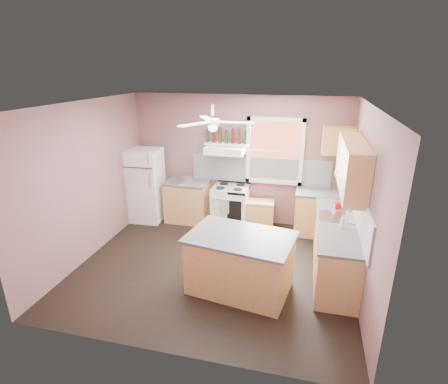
% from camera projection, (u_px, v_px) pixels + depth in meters
% --- Properties ---
extents(floor, '(4.50, 4.50, 0.00)m').
position_uv_depth(floor, '(214.00, 266.00, 5.97)').
color(floor, black).
rests_on(floor, ground).
extents(ceiling, '(4.50, 4.50, 0.00)m').
position_uv_depth(ceiling, '(212.00, 104.00, 5.06)').
color(ceiling, white).
rests_on(ceiling, ground).
extents(wall_back, '(4.50, 0.05, 2.70)m').
position_uv_depth(wall_back, '(239.00, 160.00, 7.37)').
color(wall_back, '#765052').
rests_on(wall_back, ground).
extents(wall_right, '(0.05, 4.00, 2.70)m').
position_uv_depth(wall_right, '(366.00, 204.00, 5.01)').
color(wall_right, '#765052').
rests_on(wall_right, ground).
extents(wall_left, '(0.05, 4.00, 2.70)m').
position_uv_depth(wall_left, '(86.00, 181.00, 6.02)').
color(wall_left, '#765052').
rests_on(wall_left, ground).
extents(backsplash_back, '(2.90, 0.03, 0.55)m').
position_uv_depth(backsplash_back, '(259.00, 170.00, 7.29)').
color(backsplash_back, white).
rests_on(backsplash_back, wall_back).
extents(backsplash_right, '(0.03, 2.60, 0.55)m').
position_uv_depth(backsplash_right, '(359.00, 208.00, 5.35)').
color(backsplash_right, white).
rests_on(backsplash_right, wall_right).
extents(window_view, '(1.00, 0.02, 1.20)m').
position_uv_depth(window_view, '(275.00, 151.00, 7.07)').
color(window_view, brown).
rests_on(window_view, wall_back).
extents(window_frame, '(1.16, 0.07, 1.36)m').
position_uv_depth(window_frame, '(275.00, 151.00, 7.05)').
color(window_frame, white).
rests_on(window_frame, wall_back).
extents(refrigerator, '(0.70, 0.68, 1.58)m').
position_uv_depth(refrigerator, '(146.00, 185.00, 7.56)').
color(refrigerator, white).
rests_on(refrigerator, floor).
extents(base_cabinet_left, '(0.90, 0.60, 0.86)m').
position_uv_depth(base_cabinet_left, '(188.00, 202.00, 7.62)').
color(base_cabinet_left, '#B8804C').
rests_on(base_cabinet_left, floor).
extents(counter_left, '(0.92, 0.62, 0.04)m').
position_uv_depth(counter_left, '(187.00, 182.00, 7.47)').
color(counter_left, '#4F4F51').
rests_on(counter_left, base_cabinet_left).
extents(toaster, '(0.32, 0.26, 0.18)m').
position_uv_depth(toaster, '(184.00, 179.00, 7.32)').
color(toaster, silver).
rests_on(toaster, counter_left).
extents(stove, '(0.74, 0.64, 0.86)m').
position_uv_depth(stove, '(231.00, 206.00, 7.40)').
color(stove, white).
rests_on(stove, floor).
extents(range_hood, '(0.78, 0.50, 0.14)m').
position_uv_depth(range_hood, '(225.00, 150.00, 7.08)').
color(range_hood, white).
rests_on(range_hood, wall_back).
extents(bottle_shelf, '(0.90, 0.26, 0.03)m').
position_uv_depth(bottle_shelf, '(227.00, 144.00, 7.15)').
color(bottle_shelf, white).
rests_on(bottle_shelf, range_hood).
extents(cart, '(0.57, 0.40, 0.55)m').
position_uv_depth(cart, '(260.00, 216.00, 7.30)').
color(cart, '#B8804C').
rests_on(cart, floor).
extents(base_cabinet_corner, '(1.00, 0.60, 0.86)m').
position_uv_depth(base_cabinet_corner, '(320.00, 214.00, 6.99)').
color(base_cabinet_corner, '#B8804C').
rests_on(base_cabinet_corner, floor).
extents(base_cabinet_right, '(0.60, 2.20, 0.86)m').
position_uv_depth(base_cabinet_right, '(335.00, 249.00, 5.66)').
color(base_cabinet_right, '#B8804C').
rests_on(base_cabinet_right, floor).
extents(counter_corner, '(1.02, 0.62, 0.04)m').
position_uv_depth(counter_corner, '(323.00, 193.00, 6.84)').
color(counter_corner, '#4F4F51').
rests_on(counter_corner, base_cabinet_corner).
extents(counter_right, '(0.62, 2.22, 0.04)m').
position_uv_depth(counter_right, '(337.00, 223.00, 5.51)').
color(counter_right, '#4F4F51').
rests_on(counter_right, base_cabinet_right).
extents(sink, '(0.55, 0.45, 0.03)m').
position_uv_depth(sink, '(336.00, 217.00, 5.69)').
color(sink, silver).
rests_on(sink, counter_right).
extents(faucet, '(0.03, 0.03, 0.14)m').
position_uv_depth(faucet, '(347.00, 214.00, 5.63)').
color(faucet, silver).
rests_on(faucet, sink).
extents(upper_cabinet_right, '(0.33, 1.80, 0.76)m').
position_uv_depth(upper_cabinet_right, '(352.00, 166.00, 5.36)').
color(upper_cabinet_right, '#B8804C').
rests_on(upper_cabinet_right, wall_right).
extents(upper_cabinet_corner, '(0.60, 0.33, 0.52)m').
position_uv_depth(upper_cabinet_corner, '(339.00, 141.00, 6.57)').
color(upper_cabinet_corner, '#B8804C').
rests_on(upper_cabinet_corner, wall_back).
extents(paper_towel, '(0.26, 0.12, 0.12)m').
position_uv_depth(paper_towel, '(341.00, 174.00, 6.79)').
color(paper_towel, white).
rests_on(paper_towel, wall_back).
extents(island, '(1.56, 1.13, 0.86)m').
position_uv_depth(island, '(240.00, 264.00, 5.22)').
color(island, '#B8804C').
rests_on(island, floor).
extents(island_top, '(1.66, 1.22, 0.04)m').
position_uv_depth(island_top, '(241.00, 237.00, 5.07)').
color(island_top, '#4F4F51').
rests_on(island_top, island).
extents(ceiling_fan_hub, '(0.20, 0.20, 0.08)m').
position_uv_depth(ceiling_fan_hub, '(213.00, 122.00, 5.14)').
color(ceiling_fan_hub, white).
rests_on(ceiling_fan_hub, ceiling).
extents(soap_bottle, '(0.09, 0.09, 0.22)m').
position_uv_depth(soap_bottle, '(343.00, 221.00, 5.28)').
color(soap_bottle, silver).
rests_on(soap_bottle, counter_right).
extents(red_caddy, '(0.21, 0.17, 0.10)m').
position_uv_depth(red_caddy, '(339.00, 205.00, 6.04)').
color(red_caddy, red).
rests_on(red_caddy, counter_right).
extents(wine_bottles, '(0.86, 0.06, 0.31)m').
position_uv_depth(wine_bottles, '(227.00, 136.00, 7.10)').
color(wine_bottles, '#143819').
rests_on(wine_bottles, bottle_shelf).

